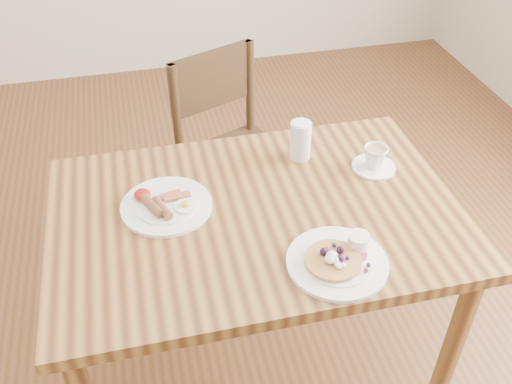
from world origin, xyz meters
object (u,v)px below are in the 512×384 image
chair_far (233,150)px  teacup_saucer (375,159)px  water_glass (300,140)px  dining_table (256,235)px  pancake_plate (339,259)px  breakfast_plate (165,205)px

chair_far → teacup_saucer: chair_far is taller
water_glass → teacup_saucer: bearing=-27.9°
dining_table → pancake_plate: (0.16, -0.26, 0.11)m
breakfast_plate → teacup_saucer: teacup_saucer is taller
pancake_plate → teacup_saucer: teacup_saucer is taller
chair_far → breakfast_plate: bearing=39.4°
dining_table → breakfast_plate: size_ratio=4.44×
dining_table → teacup_saucer: bearing=15.7°
dining_table → breakfast_plate: breakfast_plate is taller
water_glass → breakfast_plate: bearing=-161.2°
dining_table → water_glass: water_glass is taller
water_glass → dining_table: bearing=-131.2°
teacup_saucer → water_glass: 0.25m
teacup_saucer → water_glass: bearing=152.1°
chair_far → teacup_saucer: size_ratio=6.29×
dining_table → teacup_saucer: size_ratio=8.57×
chair_far → water_glass: bearing=84.0°
pancake_plate → water_glass: water_glass is taller
teacup_saucer → water_glass: water_glass is taller
breakfast_plate → water_glass: size_ratio=2.07×
pancake_plate → teacup_saucer: (0.25, 0.38, 0.02)m
water_glass → chair_far: bearing=106.9°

